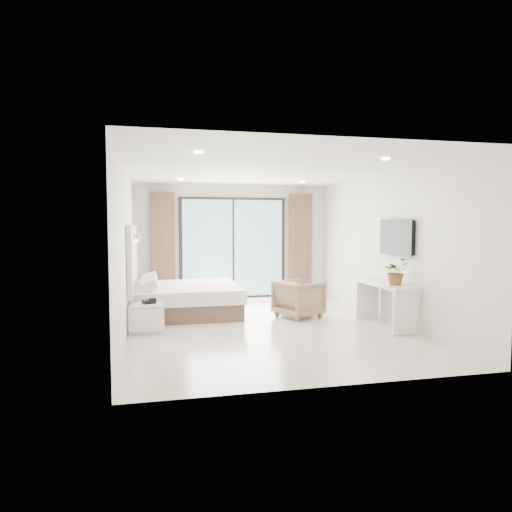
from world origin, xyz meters
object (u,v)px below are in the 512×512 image
object	(u,v)px
bed	(185,299)
armchair	(299,297)
nightstand	(147,318)
console_desk	(385,294)

from	to	relation	value
bed	armchair	size ratio (longest dim) A/B	2.66
nightstand	bed	bearing A→B (deg)	69.23
bed	armchair	world-z (taller)	armchair
bed	console_desk	size ratio (longest dim) A/B	1.38
nightstand	console_desk	distance (m)	4.07
console_desk	armchair	xyz separation A→B (m)	(-1.20, 1.10, -0.17)
bed	console_desk	xyz separation A→B (m)	(3.32, -1.83, 0.25)
bed	console_desk	bearing A→B (deg)	-28.85
armchair	console_desk	bearing A→B (deg)	-156.30
bed	console_desk	distance (m)	3.80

